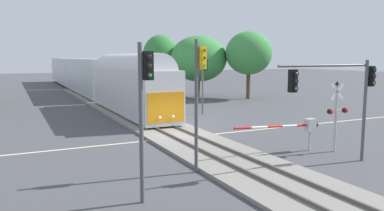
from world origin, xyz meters
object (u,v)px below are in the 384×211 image
(elm_centre_background, at_px, (160,56))
(traffic_signal_far_side, at_px, (204,75))
(traffic_signal_near_left, at_px, (145,97))
(crossing_gate_near, at_px, (302,126))
(maple_right_background, at_px, (249,53))
(traffic_signal_near_right, at_px, (342,86))
(commuter_train, at_px, (88,75))
(oak_far_right, at_px, (199,59))
(crossing_signal_mast, at_px, (337,109))
(traffic_signal_median, at_px, (199,85))

(elm_centre_background, bearing_deg, traffic_signal_far_side, -97.63)
(traffic_signal_near_left, distance_m, elm_centre_background, 37.30)
(crossing_gate_near, relative_size, maple_right_background, 0.66)
(traffic_signal_near_right, xyz_separation_m, maple_right_background, (12.64, 26.24, 1.82))
(commuter_train, height_order, traffic_signal_near_left, traffic_signal_near_left)
(traffic_signal_near_right, bearing_deg, oak_far_right, 75.55)
(commuter_train, distance_m, crossing_signal_mast, 38.31)
(crossing_signal_mast, distance_m, traffic_signal_near_right, 3.05)
(commuter_train, height_order, crossing_signal_mast, commuter_train)
(maple_right_background, bearing_deg, crossing_signal_mast, -114.00)
(traffic_signal_far_side, height_order, traffic_signal_median, traffic_signal_median)
(crossing_signal_mast, bearing_deg, crossing_gate_near, 153.62)
(commuter_train, xyz_separation_m, traffic_signal_near_right, (4.36, -39.76, 1.10))
(commuter_train, bearing_deg, traffic_signal_near_left, -97.87)
(crossing_signal_mast, bearing_deg, traffic_signal_near_right, -133.12)
(crossing_signal_mast, distance_m, oak_far_right, 29.22)
(crossing_gate_near, xyz_separation_m, traffic_signal_far_side, (1.62, 14.66, 2.14))
(traffic_signal_near_left, bearing_deg, oak_far_right, 60.11)
(traffic_signal_far_side, bearing_deg, crossing_signal_mast, -89.90)
(traffic_signal_near_left, relative_size, elm_centre_background, 0.70)
(traffic_signal_near_right, relative_size, elm_centre_background, 0.73)
(elm_centre_background, bearing_deg, crossing_signal_mast, -93.92)
(crossing_signal_mast, height_order, traffic_signal_median, traffic_signal_median)
(commuter_train, xyz_separation_m, maple_right_background, (17.00, -13.53, 2.92))
(crossing_gate_near, relative_size, traffic_signal_near_left, 0.97)
(commuter_train, distance_m, elm_centre_background, 10.43)
(traffic_signal_median, height_order, oak_far_right, oak_far_right)
(elm_centre_background, relative_size, maple_right_background, 0.97)
(elm_centre_background, distance_m, oak_far_right, 5.30)
(crossing_gate_near, height_order, crossing_signal_mast, crossing_signal_mast)
(oak_far_right, bearing_deg, traffic_signal_near_right, -104.45)
(traffic_signal_far_side, xyz_separation_m, elm_centre_background, (2.23, 16.68, 1.71))
(traffic_signal_near_left, height_order, maple_right_background, maple_right_background)
(traffic_signal_far_side, bearing_deg, commuter_train, 105.44)
(traffic_signal_median, bearing_deg, crossing_signal_mast, 0.29)
(oak_far_right, bearing_deg, crossing_gate_near, -105.45)
(crossing_gate_near, height_order, maple_right_background, maple_right_background)
(commuter_train, height_order, crossing_gate_near, commuter_train)
(crossing_signal_mast, relative_size, elm_centre_background, 0.48)
(traffic_signal_near_right, distance_m, oak_far_right, 31.46)
(traffic_signal_median, bearing_deg, traffic_signal_far_side, 61.61)
(commuter_train, distance_m, maple_right_background, 21.92)
(traffic_signal_median, bearing_deg, maple_right_background, 51.67)
(traffic_signal_near_left, relative_size, oak_far_right, 0.72)
(crossing_signal_mast, xyz_separation_m, traffic_signal_far_side, (-0.03, 15.48, 1.17))
(traffic_signal_median, xyz_separation_m, maple_right_background, (19.22, 24.32, 1.68))
(traffic_signal_far_side, bearing_deg, traffic_signal_median, -118.39)
(crossing_signal_mast, xyz_separation_m, traffic_signal_near_left, (-11.75, -2.41, 1.42))
(crossing_signal_mast, bearing_deg, elm_centre_background, 86.08)
(crossing_signal_mast, bearing_deg, traffic_signal_median, -179.71)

